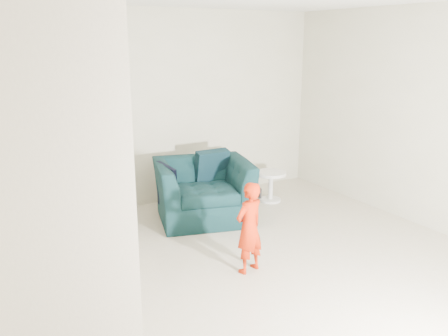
{
  "coord_description": "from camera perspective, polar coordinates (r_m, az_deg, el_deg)",
  "views": [
    {
      "loc": [
        -2.48,
        -3.36,
        2.28
      ],
      "look_at": [
        0.15,
        1.2,
        0.85
      ],
      "focal_mm": 38.0,
      "sensor_mm": 36.0,
      "label": 1
    }
  ],
  "objects": [
    {
      "name": "throw",
      "position": [
        5.99,
        -6.89,
        -2.34
      ],
      "size": [
        0.05,
        0.51,
        0.58
      ],
      "primitive_type": "cube",
      "color": "black",
      "rests_on": "armchair"
    },
    {
      "name": "side_table",
      "position": [
        6.89,
        5.65,
        -1.62
      ],
      "size": [
        0.44,
        0.44,
        0.44
      ],
      "color": "silver",
      "rests_on": "floor"
    },
    {
      "name": "back_wall",
      "position": [
        6.66,
        -7.86,
        7.03
      ],
      "size": [
        5.0,
        0.0,
        5.0
      ],
      "primitive_type": "plane",
      "rotation": [
        1.57,
        0.0,
        0.0
      ],
      "color": "#A29E84",
      "rests_on": "floor"
    },
    {
      "name": "phone",
      "position": [
        4.68,
        4.33,
        -3.03
      ],
      "size": [
        0.03,
        0.05,
        0.1
      ],
      "primitive_type": "cube",
      "rotation": [
        0.0,
        0.0,
        -0.29
      ],
      "color": "black",
      "rests_on": "toddler"
    },
    {
      "name": "floor",
      "position": [
        4.76,
        5.82,
        -13.52
      ],
      "size": [
        5.5,
        5.5,
        0.0
      ],
      "primitive_type": "plane",
      "color": "tan",
      "rests_on": "ground"
    },
    {
      "name": "cushion",
      "position": [
        6.42,
        -1.53,
        0.25
      ],
      "size": [
        0.46,
        0.22,
        0.46
      ],
      "primitive_type": "cube",
      "rotation": [
        0.21,
        0.0,
        0.0
      ],
      "color": "black",
      "rests_on": "armchair"
    },
    {
      "name": "staircase",
      "position": [
        4.16,
        -21.77,
        -4.61
      ],
      "size": [
        1.02,
        3.03,
        3.62
      ],
      "color": "#ADA089",
      "rests_on": "floor"
    },
    {
      "name": "toddler",
      "position": [
        4.76,
        3.04,
        -7.18
      ],
      "size": [
        0.39,
        0.31,
        0.94
      ],
      "primitive_type": "imported",
      "rotation": [
        0.0,
        0.0,
        3.41
      ],
      "color": "#9F0E05",
      "rests_on": "floor"
    },
    {
      "name": "armchair",
      "position": [
        6.16,
        -2.51,
        -2.71
      ],
      "size": [
        1.43,
        1.33,
        0.77
      ],
      "primitive_type": "imported",
      "rotation": [
        0.0,
        0.0,
        -0.27
      ],
      "color": "black",
      "rests_on": "floor"
    }
  ]
}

